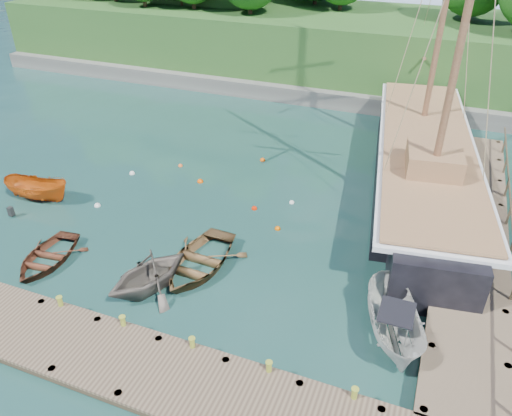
# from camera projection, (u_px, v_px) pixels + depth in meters

# --- Properties ---
(ground) EXTENTS (160.00, 160.00, 0.00)m
(ground) POSITION_uv_depth(u_px,v_px,m) (206.00, 266.00, 23.33)
(ground) COLOR #193C31
(ground) RESTS_ON ground
(dock_near) EXTENTS (20.00, 3.20, 1.10)m
(dock_near) POSITION_uv_depth(u_px,v_px,m) (174.00, 379.00, 17.34)
(dock_near) COLOR #4A3A2E
(dock_near) RESTS_ON ground
(dock_east) EXTENTS (3.20, 24.00, 1.10)m
(dock_east) POSITION_uv_depth(u_px,v_px,m) (473.00, 231.00, 25.05)
(dock_east) COLOR #4A3A2E
(dock_east) RESTS_ON ground
(bollard_0) EXTENTS (0.26, 0.26, 0.45)m
(bollard_0) POSITION_uv_depth(u_px,v_px,m) (64.00, 316.00, 20.55)
(bollard_0) COLOR olive
(bollard_0) RESTS_ON ground
(bollard_1) EXTENTS (0.26, 0.26, 0.45)m
(bollard_1) POSITION_uv_depth(u_px,v_px,m) (126.00, 336.00, 19.61)
(bollard_1) COLOR olive
(bollard_1) RESTS_ON ground
(bollard_2) EXTENTS (0.26, 0.26, 0.45)m
(bollard_2) POSITION_uv_depth(u_px,v_px,m) (194.00, 358.00, 18.68)
(bollard_2) COLOR olive
(bollard_2) RESTS_ON ground
(bollard_3) EXTENTS (0.26, 0.26, 0.45)m
(bollard_3) POSITION_uv_depth(u_px,v_px,m) (269.00, 382.00, 17.74)
(bollard_3) COLOR olive
(bollard_3) RESTS_ON ground
(bollard_4) EXTENTS (0.26, 0.26, 0.45)m
(bollard_4) POSITION_uv_depth(u_px,v_px,m) (352.00, 409.00, 16.81)
(bollard_4) COLOR olive
(bollard_4) RESTS_ON ground
(rowboat_0) EXTENTS (3.26, 4.26, 0.82)m
(rowboat_0) POSITION_uv_depth(u_px,v_px,m) (48.00, 262.00, 23.62)
(rowboat_0) COLOR #502818
(rowboat_0) RESTS_ON ground
(rowboat_1) EXTENTS (4.63, 4.92, 2.06)m
(rowboat_1) POSITION_uv_depth(u_px,v_px,m) (150.00, 289.00, 21.97)
(rowboat_1) COLOR #5A524A
(rowboat_1) RESTS_ON ground
(rowboat_2) EXTENTS (3.76, 5.11, 1.03)m
(rowboat_2) POSITION_uv_depth(u_px,v_px,m) (199.00, 267.00, 23.27)
(rowboat_2) COLOR brown
(rowboat_2) RESTS_ON ground
(motorboat_orange) EXTENTS (4.13, 1.87, 1.55)m
(motorboat_orange) POSITION_uv_depth(u_px,v_px,m) (40.00, 199.00, 28.50)
(motorboat_orange) COLOR #BC4F0F
(motorboat_orange) RESTS_ON ground
(cabin_boat_white) EXTENTS (3.33, 5.25, 1.90)m
(cabin_boat_white) POSITION_uv_depth(u_px,v_px,m) (392.00, 339.00, 19.48)
(cabin_boat_white) COLOR silver
(cabin_boat_white) RESTS_ON ground
(schooner) EXTENTS (8.38, 29.12, 21.68)m
(schooner) POSITION_uv_depth(u_px,v_px,m) (423.00, 167.00, 29.29)
(schooner) COLOR black
(schooner) RESTS_ON ground
(mooring_buoy_0) EXTENTS (0.35, 0.35, 0.35)m
(mooring_buoy_0) POSITION_uv_depth(u_px,v_px,m) (98.00, 206.00, 27.89)
(mooring_buoy_0) COLOR silver
(mooring_buoy_0) RESTS_ON ground
(mooring_buoy_1) EXTENTS (0.36, 0.36, 0.36)m
(mooring_buoy_1) POSITION_uv_depth(u_px,v_px,m) (200.00, 182.00, 30.26)
(mooring_buoy_1) COLOR #F24D00
(mooring_buoy_1) RESTS_ON ground
(mooring_buoy_2) EXTENTS (0.31, 0.31, 0.31)m
(mooring_buoy_2) POSITION_uv_depth(u_px,v_px,m) (254.00, 209.00, 27.63)
(mooring_buoy_2) COLOR red
(mooring_buoy_2) RESTS_ON ground
(mooring_buoy_3) EXTENTS (0.29, 0.29, 0.29)m
(mooring_buoy_3) POSITION_uv_depth(u_px,v_px,m) (292.00, 203.00, 28.17)
(mooring_buoy_3) COLOR silver
(mooring_buoy_3) RESTS_ON ground
(mooring_buoy_4) EXTENTS (0.29, 0.29, 0.29)m
(mooring_buoy_4) POSITION_uv_depth(u_px,v_px,m) (180.00, 166.00, 32.04)
(mooring_buoy_4) COLOR orange
(mooring_buoy_4) RESTS_ON ground
(mooring_buoy_5) EXTENTS (0.34, 0.34, 0.34)m
(mooring_buoy_5) POSITION_uv_depth(u_px,v_px,m) (263.00, 161.00, 32.73)
(mooring_buoy_5) COLOR #D04B06
(mooring_buoy_5) RESTS_ON ground
(mooring_buoy_6) EXTENTS (0.35, 0.35, 0.35)m
(mooring_buoy_6) POSITION_uv_depth(u_px,v_px,m) (132.00, 174.00, 31.15)
(mooring_buoy_6) COLOR silver
(mooring_buoy_6) RESTS_ON ground
(mooring_buoy_7) EXTENTS (0.31, 0.31, 0.31)m
(mooring_buoy_7) POSITION_uv_depth(u_px,v_px,m) (277.00, 229.00, 25.95)
(mooring_buoy_7) COLOR #DA5900
(mooring_buoy_7) RESTS_ON ground
(headland) EXTENTS (51.00, 19.31, 12.90)m
(headland) POSITION_uv_depth(u_px,v_px,m) (228.00, 7.00, 49.19)
(headland) COLOR #474744
(headland) RESTS_ON ground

